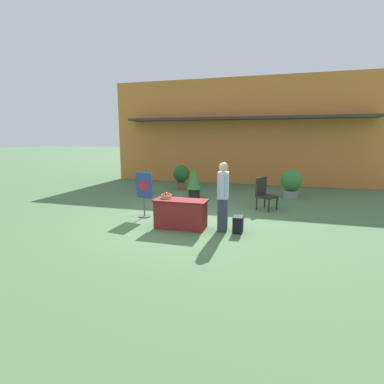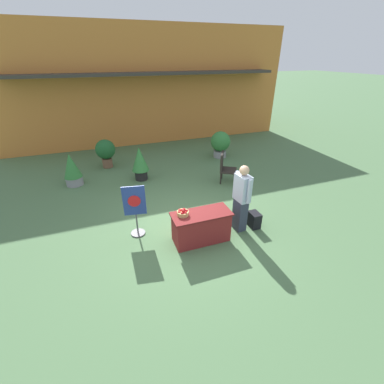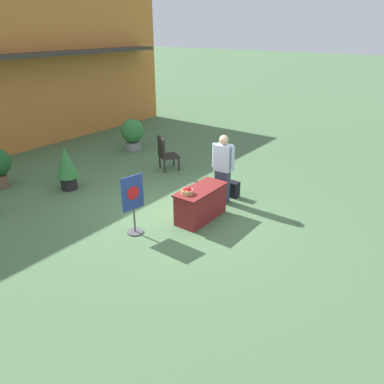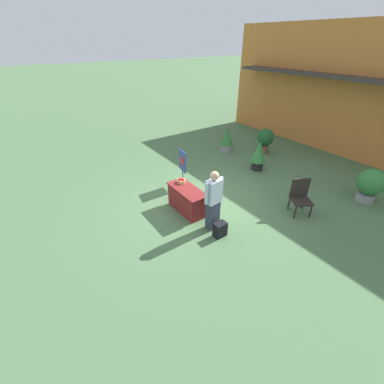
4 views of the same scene
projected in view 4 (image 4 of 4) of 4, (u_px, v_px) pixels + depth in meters
The scene contains 11 objects.
ground_plane at pixel (200, 201), 8.49m from camera, with size 120.00×120.00×0.00m, color #4C7047.
display_table at pixel (187, 200), 7.85m from camera, with size 1.40×0.61×0.77m.
apple_basket at pixel (181, 181), 7.96m from camera, with size 0.27×0.27×0.16m.
person_visitor at pixel (213, 200), 6.87m from camera, with size 0.30×0.61×1.76m.
backpack at pixel (220, 229), 6.91m from camera, with size 0.24×0.34×0.42m.
poster_board at pixel (183, 167), 9.05m from camera, with size 0.53×0.36×1.34m.
patio_chair at pixel (300, 195), 7.72m from camera, with size 0.76×0.76×1.07m.
potted_plant_far_right at pixel (265, 138), 11.74m from camera, with size 0.76×0.76×1.13m.
potted_plant_near_left at pixel (371, 184), 8.20m from camera, with size 0.85×0.85×1.13m.
potted_plant_far_left at pixel (259, 154), 10.19m from camera, with size 0.60×0.60×1.21m.
potted_plant_near_right at pixel (227, 139), 12.00m from camera, with size 0.59×0.59×1.13m.
Camera 4 is at (5.65, -4.33, 4.64)m, focal length 24.00 mm.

